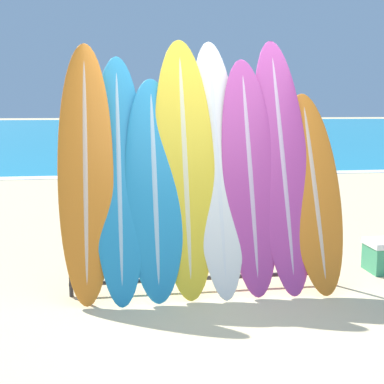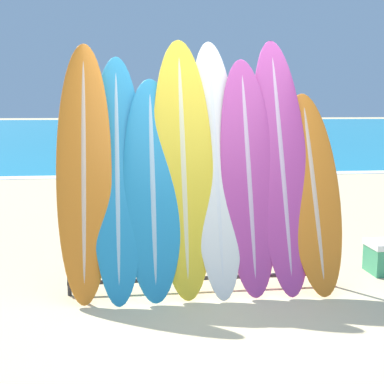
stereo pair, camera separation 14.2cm
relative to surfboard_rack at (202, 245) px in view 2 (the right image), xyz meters
name	(u,v)px [view 2 (the right image)]	position (x,y,z in m)	size (l,w,h in m)	color
ground_plane	(220,308)	(0.10, -0.51, -0.46)	(160.00, 160.00, 0.00)	#CCB789
ocean_water	(135,129)	(0.10, 38.19, -0.46)	(120.00, 60.00, 0.01)	teal
surfboard_rack	(202,245)	(0.00, 0.00, 0.00)	(2.64, 0.04, 0.85)	#28282D
surfboard_slot_0	(84,168)	(-1.13, 0.11, 0.77)	(0.53, 0.97, 2.45)	orange
surfboard_slot_1	(117,174)	(-0.82, 0.13, 0.71)	(0.52, 1.13, 2.34)	teal
surfboard_slot_2	(153,186)	(-0.48, 0.05, 0.59)	(0.57, 0.92, 2.11)	teal
surfboard_slot_3	(183,164)	(-0.17, 0.13, 0.79)	(0.60, 0.97, 2.50)	yellow
surfboard_slot_4	(216,164)	(0.16, 0.15, 0.79)	(0.51, 1.10, 2.50)	silver
surfboard_slot_5	(248,173)	(0.47, 0.09, 0.69)	(0.55, 0.92, 2.31)	#B23D8E
surfboard_slot_6	(281,162)	(0.82, 0.14, 0.80)	(0.55, 1.08, 2.52)	#B23D8E
surfboard_slot_7	(313,190)	(1.13, 0.04, 0.52)	(0.55, 0.94, 1.96)	orange
person_near_water	(106,160)	(-1.08, 4.49, 0.41)	(0.24, 0.27, 1.59)	#A87A5B
person_mid_beach	(250,177)	(0.95, 2.03, 0.39)	(0.25, 0.27, 1.56)	#846047
person_far_left	(249,159)	(1.38, 3.88, 0.45)	(0.22, 0.28, 1.67)	beige
person_far_right	(172,154)	(0.20, 5.65, 0.40)	(0.26, 0.27, 1.57)	beige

